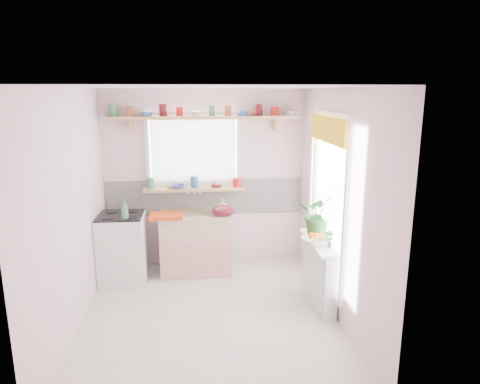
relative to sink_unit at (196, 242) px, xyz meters
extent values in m
plane|color=silver|center=(0.15, -1.29, -0.43)|extent=(3.20, 3.20, 0.00)
plane|color=white|center=(0.15, -1.29, 2.07)|extent=(3.20, 3.20, 0.00)
plane|color=silver|center=(0.15, 0.31, 0.82)|extent=(2.80, 0.00, 2.80)
plane|color=silver|center=(0.15, -2.89, 0.82)|extent=(2.80, 0.00, 2.80)
plane|color=silver|center=(-1.25, -1.29, 0.82)|extent=(0.00, 3.20, 3.20)
plane|color=silver|center=(1.55, -1.29, 0.82)|extent=(0.00, 3.20, 3.20)
cube|color=white|center=(0.15, 0.29, 0.57)|extent=(2.74, 0.03, 0.50)
cube|color=#C6808E|center=(0.15, 0.29, 0.37)|extent=(2.74, 0.02, 0.12)
cube|color=white|center=(0.00, 0.30, 1.22)|extent=(1.20, 0.01, 1.00)
cube|color=white|center=(0.00, 0.24, 1.22)|extent=(1.15, 0.02, 0.95)
cube|color=white|center=(1.54, -1.09, 0.82)|extent=(0.01, 1.10, 1.90)
cube|color=yellow|center=(1.46, -1.09, 1.63)|extent=(0.03, 1.20, 0.28)
cube|color=white|center=(0.00, 0.01, -0.16)|extent=(0.85, 0.55, 0.55)
cube|color=#D8523F|center=(0.00, -0.27, -0.16)|extent=(0.95, 0.02, 0.53)
cube|color=beige|center=(0.00, 0.01, 0.27)|extent=(0.95, 0.55, 0.30)
cylinder|color=silver|center=(0.00, 0.26, 0.67)|extent=(0.03, 0.22, 0.03)
cube|color=white|center=(-0.95, -0.24, 0.02)|extent=(0.58, 0.58, 0.90)
cube|color=black|center=(-0.95, -0.24, 0.47)|extent=(0.56, 0.56, 0.02)
cylinder|color=black|center=(-1.09, -0.38, 0.49)|extent=(0.14, 0.14, 0.01)
cylinder|color=black|center=(-0.81, -0.38, 0.49)|extent=(0.14, 0.14, 0.01)
cylinder|color=black|center=(-1.09, -0.10, 0.49)|extent=(0.14, 0.14, 0.01)
cylinder|color=black|center=(-0.81, -0.10, 0.49)|extent=(0.14, 0.14, 0.01)
cube|color=white|center=(1.45, -1.09, -0.06)|extent=(0.15, 0.90, 0.75)
cube|color=white|center=(1.42, -1.09, 0.33)|extent=(0.22, 0.95, 0.03)
cube|color=tan|center=(0.00, 0.19, 0.71)|extent=(1.40, 0.22, 0.04)
cube|color=tan|center=(0.15, 0.18, 1.69)|extent=(2.52, 0.24, 0.04)
cylinder|color=#3F7F4C|center=(-1.03, 0.18, 1.77)|extent=(0.11, 0.11, 0.12)
cylinder|color=#A55133|center=(-0.82, 0.18, 1.77)|extent=(0.11, 0.11, 0.12)
cylinder|color=#3359A5|center=(-0.60, 0.18, 1.74)|extent=(0.11, 0.11, 0.06)
cylinder|color=#590F14|center=(-0.39, 0.18, 1.77)|extent=(0.11, 0.11, 0.12)
cylinder|color=red|center=(-0.17, 0.18, 1.77)|extent=(0.11, 0.11, 0.12)
cylinder|color=silver|center=(0.04, 0.18, 1.74)|extent=(0.11, 0.11, 0.06)
cylinder|color=#3F7F4C|center=(0.26, 0.18, 1.77)|extent=(0.11, 0.11, 0.12)
cylinder|color=#A55133|center=(0.47, 0.18, 1.77)|extent=(0.11, 0.11, 0.12)
cylinder|color=#3359A5|center=(0.69, 0.18, 1.74)|extent=(0.11, 0.11, 0.06)
cylinder|color=#590F14|center=(0.90, 0.18, 1.77)|extent=(0.11, 0.11, 0.12)
cylinder|color=red|center=(1.12, 0.18, 1.77)|extent=(0.11, 0.11, 0.12)
cylinder|color=silver|center=(1.33, 0.18, 1.74)|extent=(0.11, 0.11, 0.06)
cylinder|color=#3F7F4C|center=(-0.62, 0.19, 0.79)|extent=(0.11, 0.11, 0.12)
cylinder|color=#A55133|center=(-0.31, 0.19, 0.79)|extent=(0.11, 0.11, 0.12)
cylinder|color=#3359A5|center=(0.00, 0.19, 0.76)|extent=(0.11, 0.11, 0.06)
cylinder|color=#590F14|center=(0.31, 0.19, 0.79)|extent=(0.11, 0.11, 0.12)
cylinder|color=red|center=(0.62, 0.19, 0.79)|extent=(0.11, 0.11, 0.12)
cube|color=#E04313|center=(-0.38, -0.19, 0.44)|extent=(0.43, 0.33, 0.04)
ellipsoid|color=maroon|center=(0.37, -0.19, 0.49)|extent=(0.38, 0.38, 0.14)
imported|color=#2D6327|center=(1.48, -0.89, 0.60)|extent=(0.60, 0.57, 0.52)
imported|color=silver|center=(1.36, -1.19, 0.38)|extent=(0.39, 0.39, 0.08)
imported|color=#2D7031|center=(1.48, -1.30, 0.44)|extent=(0.12, 0.10, 0.20)
imported|color=#D0E164|center=(0.38, -0.08, 0.52)|extent=(0.11, 0.11, 0.20)
imported|color=silver|center=(0.32, 0.25, 0.77)|extent=(0.13, 0.13, 0.09)
imported|color=#344AAA|center=(-0.22, 0.15, 0.76)|extent=(0.24, 0.24, 0.06)
imported|color=#9F4E31|center=(0.87, 0.24, 1.78)|extent=(0.15, 0.15, 0.14)
imported|color=#3B774A|center=(-0.86, -0.42, 0.61)|extent=(0.13, 0.13, 0.25)
sphere|color=orange|center=(1.36, -1.19, 0.44)|extent=(0.08, 0.08, 0.08)
sphere|color=orange|center=(1.42, -1.16, 0.44)|extent=(0.08, 0.08, 0.08)
sphere|color=orange|center=(1.31, -1.17, 0.44)|extent=(0.08, 0.08, 0.08)
cylinder|color=yellow|center=(1.38, -1.24, 0.45)|extent=(0.18, 0.04, 0.10)
camera|label=1|loc=(0.04, -5.64, 2.02)|focal=32.00mm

